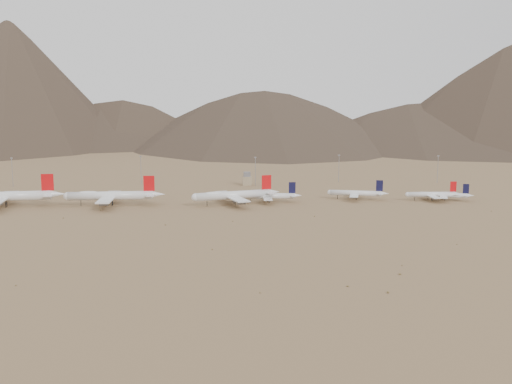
{
  "coord_description": "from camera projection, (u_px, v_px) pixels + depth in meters",
  "views": [
    {
      "loc": [
        0.82,
        -385.76,
        71.44
      ],
      "look_at": [
        31.47,
        30.0,
        7.59
      ],
      "focal_mm": 40.0,
      "sensor_mm": 36.0,
      "label": 1
    }
  ],
  "objects": [
    {
      "name": "control_tower",
      "position": [
        247.0,
        179.0,
        510.71
      ],
      "size": [
        8.0,
        8.0,
        12.0
      ],
      "color": "#9B8869",
      "rests_on": "ground"
    },
    {
      "name": "ground",
      "position": [
        214.0,
        210.0,
        391.04
      ],
      "size": [
        3000.0,
        3000.0,
        0.0
      ],
      "primitive_type": "plane",
      "color": "#A07D53",
      "rests_on": "ground"
    },
    {
      "name": "desert_scrub",
      "position": [
        199.0,
        240.0,
        301.86
      ],
      "size": [
        431.24,
        185.61,
        0.85
      ],
      "color": "brown",
      "rests_on": "ground"
    },
    {
      "name": "widebody_west",
      "position": [
        4.0,
        196.0,
        400.38
      ],
      "size": [
        77.49,
        60.01,
        23.05
      ],
      "rotation": [
        0.0,
        0.0,
        0.11
      ],
      "color": "white",
      "rests_on": "ground"
    },
    {
      "name": "widebody_east",
      "position": [
        234.0,
        195.0,
        411.81
      ],
      "size": [
        65.77,
        52.24,
        20.2
      ],
      "rotation": [
        0.0,
        0.0,
        0.31
      ],
      "color": "white",
      "rests_on": "ground"
    },
    {
      "name": "narrowbody_c",
      "position": [
        433.0,
        194.0,
        429.21
      ],
      "size": [
        43.6,
        31.13,
        14.38
      ],
      "rotation": [
        0.0,
        0.0,
        -0.02
      ],
      "color": "white",
      "rests_on": "ground"
    },
    {
      "name": "mountain_ridge",
      "position": [
        213.0,
        69.0,
        1255.54
      ],
      "size": [
        4400.0,
        1000.0,
        300.0
      ],
      "color": "brown",
      "rests_on": "ground"
    },
    {
      "name": "mast_centre",
      "position": [
        255.0,
        170.0,
        507.82
      ],
      "size": [
        2.0,
        0.6,
        25.7
      ],
      "color": "gray",
      "rests_on": "ground"
    },
    {
      "name": "narrowbody_d",
      "position": [
        446.0,
        195.0,
        429.2
      ],
      "size": [
        38.1,
        28.48,
        13.14
      ],
      "rotation": [
        0.0,
        0.0,
        -0.35
      ],
      "color": "white",
      "rests_on": "ground"
    },
    {
      "name": "mast_far_west",
      "position": [
        12.0,
        171.0,
        500.72
      ],
      "size": [
        2.0,
        0.6,
        25.7
      ],
      "color": "gray",
      "rests_on": "ground"
    },
    {
      "name": "narrowbody_b",
      "position": [
        357.0,
        193.0,
        433.18
      ],
      "size": [
        45.27,
        33.48,
        15.3
      ],
      "rotation": [
        0.0,
        0.0,
        -0.27
      ],
      "color": "white",
      "rests_on": "ground"
    },
    {
      "name": "mast_east",
      "position": [
        339.0,
        167.0,
        529.59
      ],
      "size": [
        2.0,
        0.6,
        25.7
      ],
      "color": "gray",
      "rests_on": "ground"
    },
    {
      "name": "mast_far_east",
      "position": [
        438.0,
        168.0,
        522.8
      ],
      "size": [
        2.0,
        0.6,
        25.7
      ],
      "color": "gray",
      "rests_on": "ground"
    },
    {
      "name": "widebody_centre",
      "position": [
        111.0,
        196.0,
        406.89
      ],
      "size": [
        71.65,
        54.82,
        21.27
      ],
      "rotation": [
        0.0,
        0.0,
        0.02
      ],
      "color": "white",
      "rests_on": "ground"
    },
    {
      "name": "narrowbody_a",
      "position": [
        270.0,
        196.0,
        420.2
      ],
      "size": [
        46.05,
        33.05,
        15.19
      ],
      "rotation": [
        0.0,
        0.0,
        -0.05
      ],
      "color": "white",
      "rests_on": "ground"
    },
    {
      "name": "mast_west",
      "position": [
        141.0,
        168.0,
        518.6
      ],
      "size": [
        2.0,
        0.6,
        25.7
      ],
      "color": "gray",
      "rests_on": "ground"
    }
  ]
}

